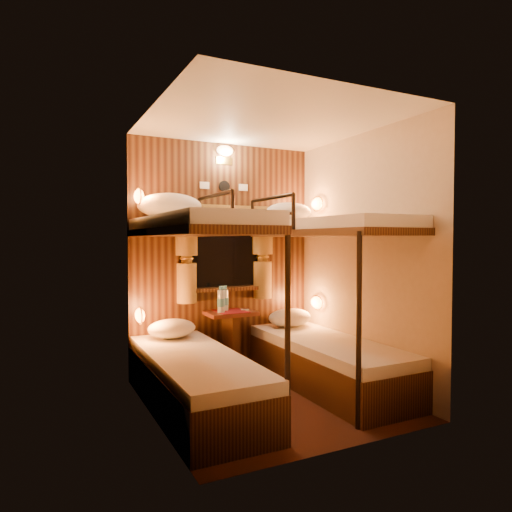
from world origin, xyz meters
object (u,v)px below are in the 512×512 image
bottle_left (221,301)px  bottle_right (225,300)px  bunk_right (327,328)px  table (231,334)px  bunk_left (195,341)px

bottle_left → bottle_right: bearing=49.5°
bunk_right → table: bearing=129.7°
bunk_left → bunk_right: (1.30, 0.00, 0.00)m
table → bottle_right: size_ratio=2.52×
table → bottle_left: 0.37m
bunk_left → table: 1.02m
bunk_right → table: (-0.65, 0.78, -0.14)m
bunk_left → bottle_right: bearing=54.1°
bunk_left → bottle_left: size_ratio=7.04×
bottle_left → table: bearing=15.5°
bunk_right → table: size_ratio=2.90×
bunk_right → bottle_left: 1.09m
bunk_right → bottle_right: bunk_right is taller
bottle_left → bottle_right: (0.08, 0.10, -0.00)m
bunk_right → bottle_left: (-0.77, 0.75, 0.21)m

